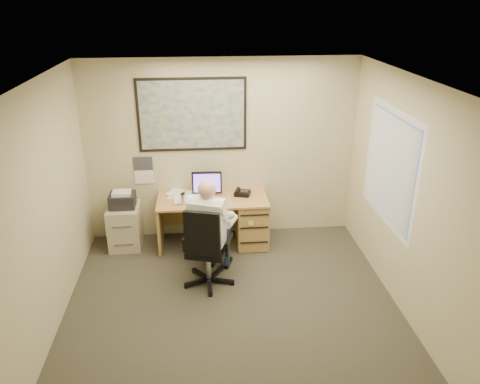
{
  "coord_description": "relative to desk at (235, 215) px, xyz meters",
  "views": [
    {
      "loc": [
        -0.34,
        -4.36,
        3.5
      ],
      "look_at": [
        0.19,
        1.3,
        1.08
      ],
      "focal_mm": 35.0,
      "sensor_mm": 36.0,
      "label": 1
    }
  ],
  "objects": [
    {
      "name": "world_map",
      "position": [
        -0.58,
        0.33,
        1.46
      ],
      "size": [
        1.56,
        0.03,
        1.06
      ],
      "primitive_type": "cube",
      "color": "#1E4C93",
      "rests_on": "room_shell"
    },
    {
      "name": "filing_cabinet",
      "position": [
        -1.63,
        0.04,
        -0.06
      ],
      "size": [
        0.46,
        0.55,
        0.89
      ],
      "rotation": [
        0.0,
        0.0,
        0.0
      ],
      "color": "#B9AC95",
      "rests_on": "ground"
    },
    {
      "name": "window_blinds",
      "position": [
        1.8,
        -1.1,
        1.11
      ],
      "size": [
        0.06,
        1.4,
        1.3
      ],
      "primitive_type": null,
      "color": "beige",
      "rests_on": "room_shell"
    },
    {
      "name": "person",
      "position": [
        -0.43,
        -1.02,
        0.27
      ],
      "size": [
        0.84,
        0.99,
        1.42
      ],
      "primitive_type": null,
      "rotation": [
        0.0,
        0.0,
        -0.35
      ],
      "color": "white",
      "rests_on": "office_chair"
    },
    {
      "name": "office_chair",
      "position": [
        -0.42,
        -1.1,
        -0.11
      ],
      "size": [
        0.84,
        0.84,
        1.13
      ],
      "rotation": [
        0.0,
        0.0,
        -0.29
      ],
      "color": "black",
      "rests_on": "ground"
    },
    {
      "name": "desk",
      "position": [
        0.0,
        0.0,
        0.0
      ],
      "size": [
        1.6,
        0.97,
        1.1
      ],
      "color": "tan",
      "rests_on": "ground"
    },
    {
      "name": "wall_calendar",
      "position": [
        -1.33,
        0.34,
        0.64
      ],
      "size": [
        0.28,
        0.01,
        0.42
      ],
      "primitive_type": "cube",
      "color": "white",
      "rests_on": "room_shell"
    },
    {
      "name": "room_shell",
      "position": [
        -0.17,
        -1.9,
        0.91
      ],
      "size": [
        4.0,
        4.5,
        2.7
      ],
      "color": "#353229",
      "rests_on": "ground"
    }
  ]
}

